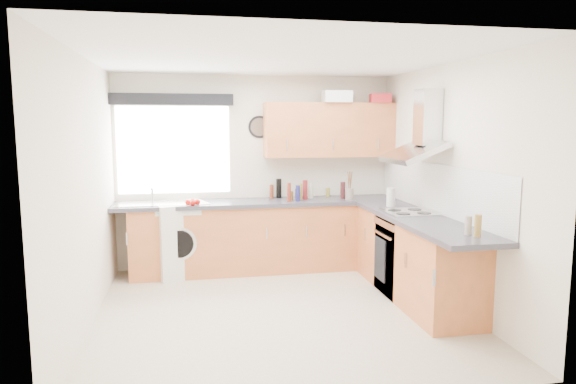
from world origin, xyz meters
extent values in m
plane|color=beige|center=(0.00, 0.00, 0.00)|extent=(3.60, 3.60, 0.00)
cube|color=white|center=(0.00, 0.00, 2.50)|extent=(3.60, 3.60, 0.02)
cube|color=silver|center=(0.00, 1.80, 1.25)|extent=(3.60, 0.02, 2.50)
cube|color=silver|center=(0.00, -1.80, 1.25)|extent=(3.60, 0.02, 2.50)
cube|color=silver|center=(-1.80, 0.00, 1.25)|extent=(0.02, 3.60, 2.50)
cube|color=silver|center=(1.80, 0.00, 1.25)|extent=(0.02, 3.60, 2.50)
cube|color=silver|center=(-1.05, 1.79, 1.55)|extent=(1.40, 0.02, 1.10)
cube|color=black|center=(-1.05, 1.70, 2.18)|extent=(1.50, 0.18, 0.14)
cube|color=white|center=(1.79, 0.30, 1.18)|extent=(0.01, 3.00, 0.54)
cube|color=#B15F33|center=(-0.10, 1.51, 0.43)|extent=(3.00, 0.58, 0.86)
cube|color=#B15F33|center=(1.50, 1.50, 0.43)|extent=(0.60, 0.60, 0.86)
cube|color=#B15F33|center=(1.51, 0.15, 0.43)|extent=(0.58, 2.10, 0.86)
cube|color=#32313A|center=(0.00, 1.50, 0.89)|extent=(3.60, 0.62, 0.05)
cube|color=#32313A|center=(1.50, 0.00, 0.89)|extent=(0.62, 2.42, 0.05)
cube|color=black|center=(1.50, 0.30, 0.42)|extent=(0.56, 0.58, 0.85)
cube|color=silver|center=(1.50, 0.30, 0.92)|extent=(0.52, 0.52, 0.01)
cube|color=#B15F33|center=(0.95, 1.62, 1.80)|extent=(1.70, 0.35, 0.70)
cube|color=silver|center=(-1.00, 1.52, 0.46)|extent=(0.78, 0.77, 0.91)
cylinder|color=black|center=(0.05, 1.78, 1.84)|extent=(0.29, 0.04, 0.29)
cube|color=silver|center=(1.01, 1.52, 2.22)|extent=(0.36, 0.27, 0.15)
cube|color=red|center=(1.60, 1.52, 2.21)|extent=(0.29, 0.26, 0.12)
cylinder|color=gray|center=(1.15, 1.35, 0.99)|extent=(0.14, 0.14, 0.15)
cylinder|color=silver|center=(1.47, 0.76, 1.02)|extent=(0.12, 0.12, 0.22)
cylinder|color=black|center=(0.29, 1.69, 1.04)|extent=(0.07, 0.07, 0.25)
cylinder|color=navy|center=(0.48, 1.37, 1.01)|extent=(0.06, 0.06, 0.20)
cylinder|color=brown|center=(0.41, 1.42, 0.97)|extent=(0.04, 0.04, 0.12)
cylinder|color=maroon|center=(0.36, 1.36, 1.03)|extent=(0.05, 0.05, 0.24)
cylinder|color=maroon|center=(0.19, 1.66, 1.00)|extent=(0.05, 0.05, 0.18)
cylinder|color=maroon|center=(0.60, 1.50, 1.03)|extent=(0.06, 0.06, 0.25)
cylinder|color=olive|center=(0.96, 1.70, 0.97)|extent=(0.05, 0.05, 0.12)
cylinder|color=#B2AC98|center=(0.69, 1.59, 1.01)|extent=(0.07, 0.07, 0.20)
cylinder|color=olive|center=(0.54, 1.53, 1.01)|extent=(0.05, 0.05, 0.20)
cylinder|color=#3F1619|center=(1.10, 1.48, 1.02)|extent=(0.06, 0.06, 0.22)
cylinder|color=#1B1444|center=(0.49, 1.47, 0.98)|extent=(0.06, 0.06, 0.14)
cylinder|color=#A19589|center=(1.54, -0.85, 0.99)|extent=(0.06, 0.06, 0.17)
cylinder|color=olive|center=(1.58, -0.93, 1.01)|extent=(0.06, 0.06, 0.19)
camera|label=1|loc=(-0.85, -4.90, 1.88)|focal=32.00mm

